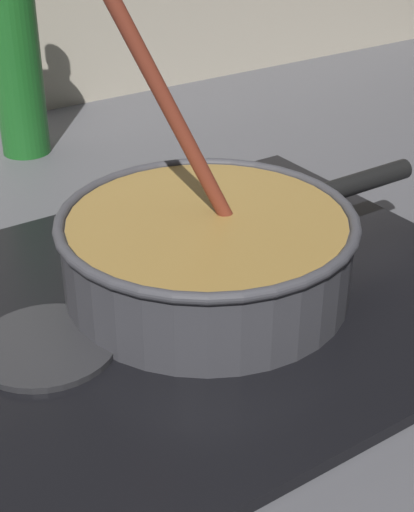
% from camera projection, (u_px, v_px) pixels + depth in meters
% --- Properties ---
extents(ground, '(2.40, 1.60, 0.04)m').
position_uv_depth(ground, '(251.00, 424.00, 0.63)').
color(ground, '#4C4C51').
extents(hob_plate, '(0.56, 0.48, 0.01)m').
position_uv_depth(hob_plate, '(207.00, 296.00, 0.76)').
color(hob_plate, black).
rests_on(hob_plate, ground).
extents(burner_ring, '(0.21, 0.21, 0.01)m').
position_uv_depth(burner_ring, '(207.00, 287.00, 0.75)').
color(burner_ring, '#592D0C').
rests_on(burner_ring, hob_plate).
extents(spare_burner, '(0.13, 0.13, 0.01)m').
position_uv_depth(spare_burner, '(46.00, 345.00, 0.67)').
color(spare_burner, '#262628').
rests_on(spare_burner, hob_plate).
extents(cooking_pan, '(0.41, 0.29, 0.32)m').
position_uv_depth(cooking_pan, '(208.00, 251.00, 0.73)').
color(cooking_pan, '#38383D').
rests_on(cooking_pan, hob_plate).
extents(oil_bottle, '(0.07, 0.07, 0.30)m').
position_uv_depth(oil_bottle, '(17.00, 66.00, 1.05)').
color(oil_bottle, '#19591E').
rests_on(oil_bottle, ground).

